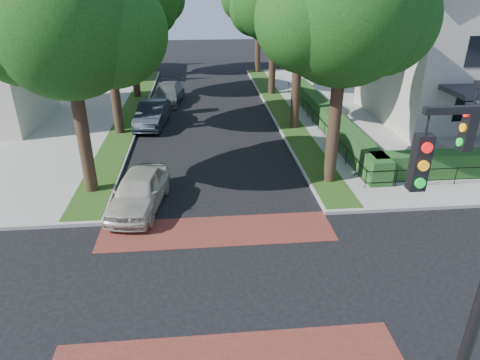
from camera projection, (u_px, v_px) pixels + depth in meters
name	position (u px, v px, depth m)	size (l,w,h in m)	color
ground	(222.00, 284.00, 13.65)	(120.00, 120.00, 0.00)	black
sidewalk_ne	(465.00, 106.00, 32.37)	(30.00, 30.00, 0.15)	gray
crosswalk_far	(217.00, 231.00, 16.53)	(9.00, 2.20, 0.01)	maroon
grass_strip_ne	(281.00, 109.00, 31.22)	(1.60, 29.80, 0.02)	#234614
grass_strip_nw	(131.00, 113.00, 30.30)	(1.60, 29.80, 0.02)	#234614
tree_right_near	(346.00, 11.00, 17.37)	(7.75, 6.67, 10.66)	black
tree_right_far	(275.00, 6.00, 32.96)	(7.25, 6.23, 9.74)	black
tree_left_near	(69.00, 23.00, 16.58)	(7.50, 6.45, 10.20)	black
tree_left_far	(130.00, 4.00, 31.92)	(7.00, 6.02, 9.86)	black
hedge_main_road	(328.00, 117.00, 27.48)	(1.00, 18.00, 1.20)	#16401A
fence_main_road	(316.00, 120.00, 27.47)	(0.06, 18.00, 0.90)	black
house_left_far	(32.00, 24.00, 38.95)	(10.00, 9.00, 10.14)	#B6B2A3
parked_car_front	(139.00, 191.00, 17.89)	(1.89, 4.70, 1.60)	beige
parked_car_middle	(152.00, 114.00, 27.94)	(1.68, 4.81, 1.58)	black
parked_car_rear	(168.00, 94.00, 33.14)	(2.07, 5.10, 1.48)	slate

